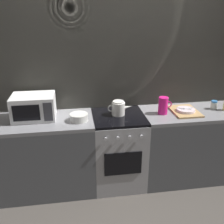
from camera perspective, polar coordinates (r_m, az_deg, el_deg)
ground_plane at (r=3.42m, az=1.34°, el=-14.85°), size 8.00×8.00×0.00m
back_wall at (r=3.17m, az=0.52°, el=6.46°), size 3.60×0.05×2.40m
counter_left at (r=3.16m, az=-15.12°, el=-9.29°), size 1.20×0.60×0.90m
stove_unit at (r=3.17m, az=1.41°, el=-8.35°), size 0.60×0.63×0.90m
counter_right at (r=3.42m, az=16.53°, el=-6.85°), size 1.20×0.60×0.90m
microwave at (r=2.97m, az=-16.86°, el=1.07°), size 0.46×0.35×0.27m
kettle at (r=2.96m, az=1.51°, el=0.87°), size 0.28×0.15×0.17m
mixing_bowl at (r=2.84m, az=-7.30°, el=-1.16°), size 0.20×0.20×0.08m
pitcher at (r=3.04m, az=11.22°, el=1.42°), size 0.16×0.11×0.20m
dish_pile at (r=3.17m, az=15.81°, el=0.27°), size 0.30×0.40×0.06m
spice_jar at (r=3.38m, az=21.54°, el=1.47°), size 0.08×0.08×0.10m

